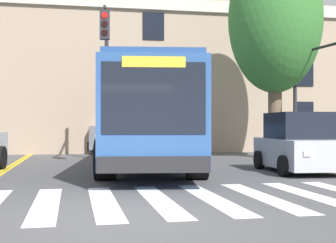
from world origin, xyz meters
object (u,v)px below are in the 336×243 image
object	(u,v)px
car_silver_far_lane	(299,145)
traffic_light_near_corner	(322,76)
traffic_light_overhead	(106,59)
city_bus	(149,116)
street_tree_curbside_large	(275,20)
car_grey_behind_bus	(113,131)

from	to	relation	value
car_silver_far_lane	traffic_light_near_corner	bearing A→B (deg)	51.57
car_silver_far_lane	traffic_light_overhead	bearing A→B (deg)	142.95
car_silver_far_lane	traffic_light_overhead	distance (m)	7.80
city_bus	street_tree_curbside_large	distance (m)	7.93
traffic_light_overhead	traffic_light_near_corner	bearing A→B (deg)	-6.91
car_silver_far_lane	car_grey_behind_bus	size ratio (longest dim) A/B	0.78
traffic_light_near_corner	street_tree_curbside_large	bearing A→B (deg)	114.95
traffic_light_near_corner	traffic_light_overhead	size ratio (longest dim) A/B	0.83
car_silver_far_lane	traffic_light_overhead	xyz separation A→B (m)	(-5.71, 4.31, 3.11)
car_silver_far_lane	street_tree_curbside_large	xyz separation A→B (m)	(1.61, 5.46, 5.15)
city_bus	car_grey_behind_bus	distance (m)	9.33
city_bus	car_grey_behind_bus	world-z (taller)	city_bus
car_grey_behind_bus	traffic_light_near_corner	xyz separation A→B (m)	(7.54, -8.38, 2.26)
car_silver_far_lane	street_tree_curbside_large	bearing A→B (deg)	73.53
city_bus	car_grey_behind_bus	size ratio (longest dim) A/B	2.44
street_tree_curbside_large	car_grey_behind_bus	bearing A→B (deg)	136.43
car_grey_behind_bus	street_tree_curbside_large	size ratio (longest dim) A/B	0.53
city_bus	traffic_light_near_corner	size ratio (longest dim) A/B	2.40
car_grey_behind_bus	traffic_light_overhead	bearing A→B (deg)	-96.03
city_bus	car_silver_far_lane	distance (m)	5.05
car_grey_behind_bus	traffic_light_near_corner	size ratio (longest dim) A/B	0.98
traffic_light_near_corner	street_tree_curbside_large	distance (m)	3.55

